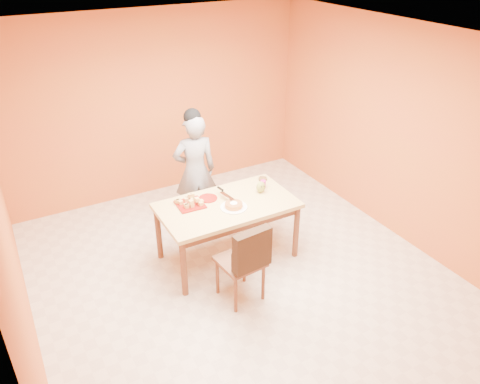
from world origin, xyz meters
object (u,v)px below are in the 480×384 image
pastry_platter (190,205)px  red_dinner_plate (208,198)px  checker_tin (263,179)px  egg_ornament (261,187)px  dining_table (227,211)px  sponge_cake (234,205)px  dining_chair (241,260)px  magenta_glass (263,184)px  person (195,171)px

pastry_platter → red_dinner_plate: pastry_platter is taller
pastry_platter → checker_tin: size_ratio=2.85×
pastry_platter → egg_ornament: 0.89m
checker_tin → dining_table: bearing=-155.2°
red_dinner_plate → sponge_cake: sponge_cake is taller
dining_chair → pastry_platter: bearing=95.6°
red_dinner_plate → egg_ornament: size_ratio=1.53×
magenta_glass → checker_tin: (0.10, 0.18, -0.03)m
sponge_cake → red_dinner_plate: bearing=117.1°
dining_chair → magenta_glass: dining_chair is taller
dining_table → person: person is taller
sponge_cake → person: bearing=91.2°
checker_tin → person: bearing=138.0°
person → pastry_platter: 0.84m
dining_table → magenta_glass: 0.61m
pastry_platter → dining_chair: bearing=-79.1°
dining_chair → pastry_platter: dining_chair is taller
dining_table → red_dinner_plate: red_dinner_plate is taller
pastry_platter → egg_ornament: egg_ornament is taller
magenta_glass → checker_tin: size_ratio=0.90×
dining_chair → magenta_glass: bearing=42.2°
dining_chair → person: person is taller
dining_table → red_dinner_plate: (-0.14, 0.22, 0.10)m
red_dinner_plate → egg_ornament: 0.66m
dining_table → checker_tin: (0.68, 0.31, 0.11)m
red_dinner_plate → egg_ornament: egg_ornament is taller
egg_ornament → magenta_glass: 0.13m
pastry_platter → sponge_cake: 0.51m
sponge_cake → magenta_glass: magenta_glass is taller
dining_chair → sponge_cake: bearing=63.1°
red_dinner_plate → checker_tin: bearing=6.8°
person → sponge_cake: (0.02, -1.04, 0.01)m
sponge_cake → checker_tin: bearing=33.4°
dining_chair → egg_ornament: bearing=42.5°
pastry_platter → red_dinner_plate: 0.25m
magenta_glass → checker_tin: 0.21m
pastry_platter → magenta_glass: bearing=-2.5°
red_dinner_plate → sponge_cake: 0.37m
dining_table → dining_chair: (-0.22, -0.73, -0.16)m
person → pastry_platter: size_ratio=5.12×
dining_chair → magenta_glass: size_ratio=10.08×
dining_table → dining_chair: bearing=-106.5°
dining_chair → person: bearing=77.1°
pastry_platter → magenta_glass: (0.97, -0.04, 0.04)m
egg_ornament → checker_tin: size_ratio=1.35×
sponge_cake → magenta_glass: size_ratio=2.13×
pastry_platter → checker_tin: checker_tin is taller
dining_table → person: (0.00, 0.92, 0.12)m
dining_table → checker_tin: size_ratio=14.88×
egg_ornament → checker_tin: (0.19, 0.27, -0.06)m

